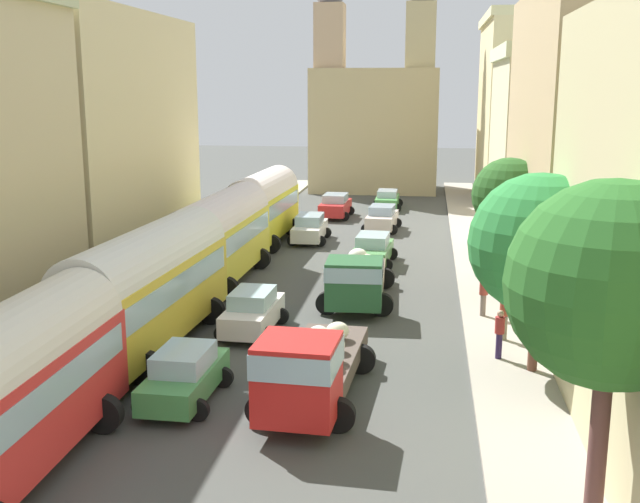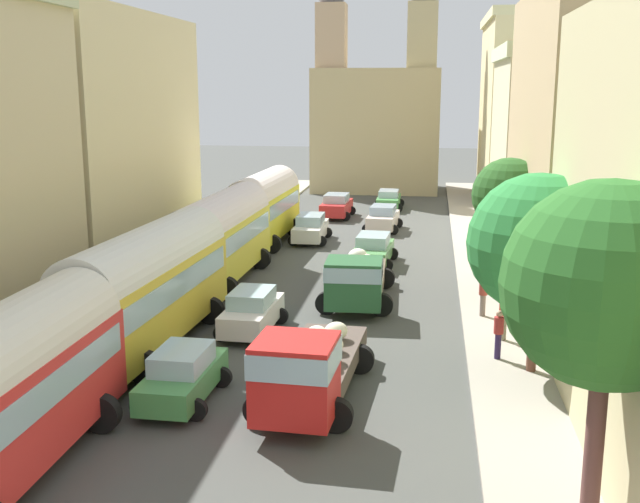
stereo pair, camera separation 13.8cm
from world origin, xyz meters
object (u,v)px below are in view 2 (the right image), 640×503
Objects in this scene: car_1 at (383,218)px; car_2 at (389,199)px; parked_bus_0 at (0,388)px; car_0 at (373,249)px; car_4 at (252,311)px; pedestrian_2 at (481,257)px; car_6 at (337,206)px; cargo_truck_0 at (308,366)px; pedestrian_1 at (504,315)px; car_5 at (311,228)px; car_3 at (183,375)px; cargo_truck_1 at (356,277)px; parked_bus_1 at (148,282)px; parked_bus_2 at (220,234)px; pedestrian_3 at (498,333)px; pedestrian_0 at (483,295)px; parked_bus_3 at (264,204)px.

car_1 is 8.49m from car_2.
parked_bus_0 is 2.16× the size of car_1.
car_1 reaches higher than car_0.
car_4 is at bearing -106.99° from car_0.
pedestrian_2 reaches higher than car_0.
cargo_truck_0 is at bearing -84.33° from car_6.
cargo_truck_0 is at bearing -131.78° from pedestrian_1.
parked_bus_0 is at bearing -136.80° from pedestrian_1.
car_5 reaches higher than car_2.
car_2 is 2.16× the size of pedestrian_1.
car_3 is 2.11× the size of pedestrian_2.
cargo_truck_1 is 16.66m from car_1.
cargo_truck_0 is at bearing -91.63° from cargo_truck_1.
car_2 is 13.05m from car_5.
car_6 is at bearing 83.70° from parked_bus_1.
parked_bus_2 is at bearing -168.69° from pedestrian_2.
car_3 is at bearing -102.70° from car_0.
cargo_truck_1 is 25.15m from car_2.
pedestrian_3 is (11.56, 0.25, -1.30)m from parked_bus_1.
cargo_truck_0 is 1.83× the size of car_2.
parked_bus_2 is (0.00, 18.00, 0.05)m from parked_bus_0.
parked_bus_0 reaches higher than pedestrian_0.
parked_bus_0 reaches higher than pedestrian_1.
car_5 is 1.03× the size of car_6.
parked_bus_2 is 18.43m from car_6.
car_3 is at bearing 62.33° from parked_bus_0.
car_0 is at bearing 73.01° from car_4.
pedestrian_0 reaches higher than car_4.
parked_bus_2 is 14.55m from pedestrian_3.
pedestrian_1 is 1.95m from pedestrian_3.
parked_bus_0 is at bearing -119.80° from pedestrian_2.
parked_bus_0 is 16.36m from pedestrian_1.
pedestrian_2 reaches higher than car_6.
pedestrian_0 is at bearing -13.03° from cargo_truck_1.
parked_bus_2 is at bearing -99.39° from car_6.
car_2 is 35.62m from car_3.
car_2 is 29.29m from car_4.
pedestrian_0 is (11.37, 4.96, -1.34)m from parked_bus_1.
pedestrian_2 is (0.27, 6.37, 0.07)m from pedestrian_0.
car_4 is (3.04, 11.14, -1.42)m from parked_bus_0.
car_4 is at bearing 167.47° from pedestrian_3.
parked_bus_0 is 4.84× the size of pedestrian_3.
pedestrian_1 is at bearing -70.38° from car_6.
cargo_truck_0 is 16.58m from pedestrian_2.
pedestrian_1 is (11.89, -15.83, -1.20)m from parked_bus_3.
pedestrian_0 is (11.37, -4.04, -1.28)m from parked_bus_2.
car_2 is 1.02× the size of car_3.
parked_bus_2 is 11.93m from pedestrian_2.
pedestrian_3 is (5.45, 4.55, -0.26)m from cargo_truck_0.
car_0 is 1.11× the size of car_4.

